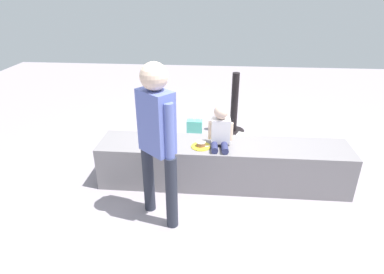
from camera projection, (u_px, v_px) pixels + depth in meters
The scene contains 11 objects.
ground_plane at pixel (222, 182), 3.93m from camera, with size 12.00×12.00×0.00m, color gray.
concrete_ledge at pixel (223, 164), 3.82m from camera, with size 2.88×0.55×0.51m, color slate.
child_seated at pixel (221, 129), 3.59m from camera, with size 0.28×0.32×0.48m.
adult_standing at pixel (157, 132), 2.94m from camera, with size 0.39×0.36×1.60m.
cake_plate at pixel (201, 145), 3.64m from camera, with size 0.22×0.22×0.07m.
gift_bag at pixel (194, 130), 4.90m from camera, with size 0.23×0.13×0.37m.
railing_post at pixel (234, 112), 5.07m from camera, with size 0.36×0.36×0.98m.
water_bottle_near_gift at pixel (223, 155), 4.34m from camera, with size 0.07×0.07×0.20m.
water_bottle_far_side at pixel (258, 148), 4.56m from camera, with size 0.07×0.07×0.18m.
cake_box_white at pixel (246, 141), 4.80m from camera, with size 0.34×0.28×0.13m, color white.
handbag_black_leather at pixel (280, 155), 4.31m from camera, with size 0.27×0.11×0.32m.
Camera 1 is at (-0.08, -3.32, 2.20)m, focal length 30.29 mm.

